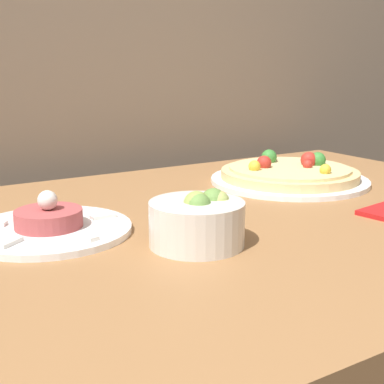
# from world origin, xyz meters

# --- Properties ---
(dining_table) EXTENTS (1.37, 0.86, 0.78)m
(dining_table) POSITION_xyz_m (0.00, 0.43, 0.68)
(dining_table) COLOR olive
(dining_table) RESTS_ON ground_plane
(pizza_plate) EXTENTS (0.34, 0.34, 0.06)m
(pizza_plate) POSITION_xyz_m (0.31, 0.57, 0.80)
(pizza_plate) COLOR white
(pizza_plate) RESTS_ON dining_table
(tartare_plate) EXTENTS (0.25, 0.25, 0.07)m
(tartare_plate) POSITION_xyz_m (-0.24, 0.49, 0.79)
(tartare_plate) COLOR white
(tartare_plate) RESTS_ON dining_table
(small_bowl) EXTENTS (0.13, 0.13, 0.08)m
(small_bowl) POSITION_xyz_m (-0.08, 0.33, 0.81)
(small_bowl) COLOR silver
(small_bowl) RESTS_ON dining_table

